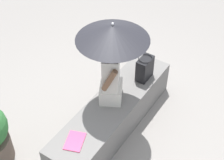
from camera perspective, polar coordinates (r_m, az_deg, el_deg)
name	(u,v)px	position (r m, az deg, el deg)	size (l,w,h in m)	color
ground_plane	(113,127)	(4.75, 0.16, -7.93)	(14.00, 14.00, 0.00)	gray
stone_bench	(113,115)	(4.56, 0.17, -5.94)	(2.21, 0.55, 0.49)	slate
person_seated	(111,75)	(4.18, -0.18, 0.79)	(0.51, 0.41, 0.90)	beige
parasol	(113,32)	(3.79, 0.11, 8.05)	(0.86, 0.86, 1.15)	#B7B7BC
handbag_black	(145,68)	(4.64, 5.54, 1.99)	(0.27, 0.20, 0.35)	black
magazine	(75,141)	(3.99, -6.29, -10.21)	(0.28, 0.20, 0.01)	#D83866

